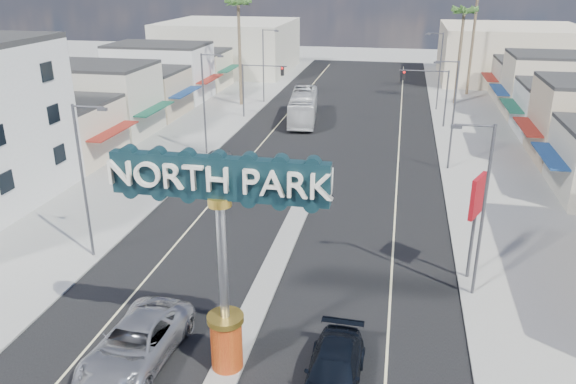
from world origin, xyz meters
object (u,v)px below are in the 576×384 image
at_px(streetlight_l_near, 85,175).
at_px(streetlight_r_near, 481,204).
at_px(bank_pylon_sign, 477,202).
at_px(streetlight_r_far, 439,67).
at_px(car_parked_left, 214,162).
at_px(streetlight_r_mid, 452,110).
at_px(traffic_signal_right, 429,87).
at_px(streetlight_l_mid, 205,99).
at_px(traffic_signal_left, 259,80).
at_px(city_bus, 303,107).
at_px(suv_left, 136,343).
at_px(gateway_sign, 222,242).
at_px(palm_left_far, 238,8).
at_px(palm_right_mid, 464,16).
at_px(suv_right, 334,371).
at_px(streetlight_l_far, 265,62).

xyz_separation_m(streetlight_l_near, streetlight_r_near, (20.87, 0.00, 0.00)).
bearing_deg(bank_pylon_sign, streetlight_r_near, -68.75).
height_order(streetlight_r_far, car_parked_left, streetlight_r_far).
distance_m(streetlight_r_mid, car_parked_left, 19.84).
distance_m(traffic_signal_right, bank_pylon_sign, 32.34).
xyz_separation_m(streetlight_l_near, streetlight_l_mid, (0.00, 20.00, 0.00)).
relative_size(traffic_signal_left, car_parked_left, 1.28).
xyz_separation_m(streetlight_r_near, streetlight_r_mid, (0.00, 20.00, 0.00)).
bearing_deg(car_parked_left, bank_pylon_sign, -33.13).
distance_m(car_parked_left, city_bus, 18.54).
relative_size(streetlight_l_near, suv_left, 1.41).
xyz_separation_m(gateway_sign, palm_left_far, (-13.00, 48.02, 5.57)).
distance_m(streetlight_r_near, city_bus, 37.00).
bearing_deg(streetlight_l_near, gateway_sign, -37.55).
bearing_deg(palm_right_mid, traffic_signal_right, -107.63).
bearing_deg(suv_right, streetlight_l_mid, 119.45).
xyz_separation_m(streetlight_l_far, city_bus, (6.31, -8.16, -3.47)).
height_order(suv_left, car_parked_left, suv_left).
height_order(streetlight_r_mid, palm_right_mid, palm_right_mid).
relative_size(suv_right, car_parked_left, 1.14).
height_order(streetlight_l_mid, streetlight_r_near, same).
bearing_deg(streetlight_l_far, palm_left_far, -142.08).
bearing_deg(streetlight_l_near, bank_pylon_sign, 4.59).
bearing_deg(streetlight_l_far, streetlight_r_mid, -46.52).
xyz_separation_m(streetlight_r_near, bank_pylon_sign, (0.06, 1.68, -0.58)).
height_order(streetlight_l_far, car_parked_left, streetlight_l_far).
bearing_deg(suv_right, traffic_signal_left, 109.55).
relative_size(traffic_signal_left, bank_pylon_sign, 1.04).
distance_m(traffic_signal_left, bank_pylon_sign, 37.84).
relative_size(palm_left_far, city_bus, 1.14).
height_order(gateway_sign, streetlight_l_near, gateway_sign).
relative_size(traffic_signal_left, traffic_signal_right, 1.00).
distance_m(palm_right_mid, car_parked_left, 38.32).
distance_m(traffic_signal_right, palm_right_mid, 14.10).
bearing_deg(palm_right_mid, bank_pylon_sign, -93.23).
distance_m(streetlight_r_mid, city_bus, 20.38).
xyz_separation_m(traffic_signal_left, palm_right_mid, (22.18, 12.01, 6.33)).
height_order(streetlight_l_mid, streetlight_l_far, same).
distance_m(streetlight_l_far, bank_pylon_sign, 45.43).
bearing_deg(traffic_signal_left, bank_pylon_sign, -58.66).
height_order(traffic_signal_right, car_parked_left, traffic_signal_right).
distance_m(traffic_signal_right, streetlight_r_mid, 14.07).
height_order(traffic_signal_left, suv_right, traffic_signal_left).
height_order(streetlight_r_mid, car_parked_left, streetlight_r_mid).
xyz_separation_m(streetlight_r_far, city_bus, (-14.56, -8.16, -3.47)).
bearing_deg(streetlight_l_near, palm_left_far, 93.67).
distance_m(streetlight_l_near, streetlight_l_far, 42.00).
bearing_deg(bank_pylon_sign, traffic_signal_right, 115.69).
bearing_deg(streetlight_l_near, streetlight_l_mid, 90.00).
distance_m(streetlight_r_near, palm_left_far, 46.80).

